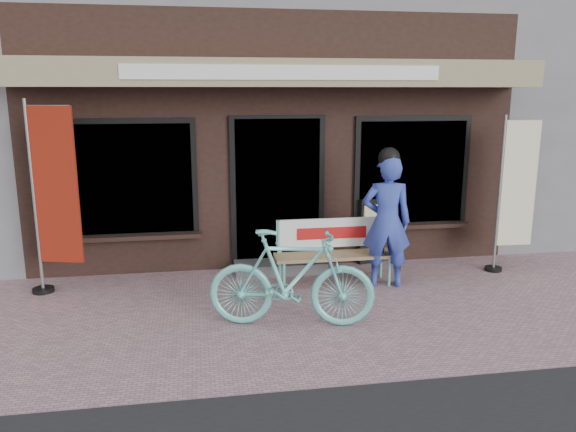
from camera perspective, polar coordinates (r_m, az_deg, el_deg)
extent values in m
plane|color=#A57E87|center=(6.45, 1.58, -10.48)|extent=(70.00, 70.00, 0.00)
cube|color=black|center=(10.91, -3.39, 8.78)|extent=(7.00, 6.00, 3.60)
cube|color=#9A8C68|center=(7.56, -0.73, 14.29)|extent=(7.00, 0.80, 0.35)
cube|color=white|center=(7.15, -0.22, 14.39)|extent=(4.00, 0.02, 0.18)
cube|color=black|center=(8.01, -1.05, 2.35)|extent=(1.20, 0.06, 2.10)
cube|color=black|center=(8.00, -1.04, 2.34)|extent=(1.35, 0.04, 2.20)
cube|color=black|center=(7.94, -15.53, 3.62)|extent=(1.60, 0.06, 1.50)
cube|color=black|center=(8.49, 12.46, 4.35)|extent=(1.60, 0.06, 1.50)
cube|color=black|center=(7.93, -15.53, 3.61)|extent=(1.75, 0.04, 1.65)
cube|color=black|center=(8.48, 12.48, 4.34)|extent=(1.75, 0.04, 1.65)
cube|color=black|center=(8.04, -15.23, -2.09)|extent=(1.80, 0.18, 0.06)
cube|color=black|center=(8.58, 12.35, -1.00)|extent=(1.80, 0.18, 0.06)
cube|color=#59595B|center=(8.04, -0.79, -5.15)|extent=(1.30, 0.45, 0.15)
cylinder|color=#65C6BF|center=(7.23, -0.42, -6.30)|extent=(0.04, 0.04, 0.37)
cylinder|color=#65C6BF|center=(7.56, -0.83, -5.44)|extent=(0.04, 0.04, 0.37)
cylinder|color=#65C6BF|center=(7.56, 10.25, -5.65)|extent=(0.04, 0.04, 0.37)
cylinder|color=#65C6BF|center=(7.88, 9.41, -4.86)|extent=(0.04, 0.04, 0.37)
cube|color=#997D54|center=(7.47, 4.74, -4.03)|extent=(1.59, 0.40, 0.04)
cylinder|color=#65C6BF|center=(7.44, -0.97, -2.28)|extent=(0.04, 0.04, 0.48)
cylinder|color=#65C6BF|center=(7.77, 9.65, -1.81)|extent=(0.04, 0.04, 0.48)
cube|color=white|center=(7.58, 4.43, -1.70)|extent=(1.50, 0.04, 0.40)
cube|color=#B21414|center=(7.55, 4.47, -1.74)|extent=(0.95, 0.01, 0.16)
cylinder|color=#65C6BF|center=(7.28, -0.98, -3.18)|extent=(0.04, 0.39, 0.04)
cylinder|color=#65C6BF|center=(7.63, 10.24, -2.64)|extent=(0.04, 0.39, 0.04)
imported|color=#3244AC|center=(7.39, 9.99, -0.60)|extent=(0.70, 0.54, 1.73)
sphere|color=black|center=(7.25, 10.24, 5.81)|extent=(0.33, 0.33, 0.28)
imported|color=#65C6BF|center=(6.11, 0.37, -6.35)|extent=(1.88, 0.88, 1.09)
cylinder|color=gray|center=(7.63, -24.38, 1.60)|extent=(0.05, 0.05, 2.44)
cylinder|color=gray|center=(7.38, -23.29, 10.23)|extent=(0.54, 0.17, 0.03)
cube|color=maroon|center=(7.45, -22.50, 2.83)|extent=(0.54, 0.18, 1.94)
cylinder|color=black|center=(7.92, -23.59, -6.90)|extent=(0.33, 0.33, 0.06)
cylinder|color=gray|center=(8.37, 20.67, 2.01)|extent=(0.04, 0.04, 2.21)
cylinder|color=gray|center=(8.38, 22.77, 8.93)|extent=(0.50, 0.05, 0.02)
cube|color=#F1EFC5|center=(8.48, 22.38, 3.03)|extent=(0.50, 0.05, 1.76)
cylinder|color=black|center=(8.62, 20.11, -5.06)|extent=(0.25, 0.25, 0.05)
cube|color=black|center=(8.47, 8.61, -1.48)|extent=(0.49, 0.23, 0.98)
cube|color=beige|center=(8.40, 8.85, -0.84)|extent=(0.40, 0.15, 0.60)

